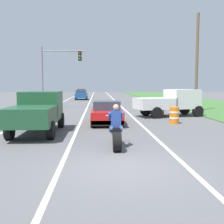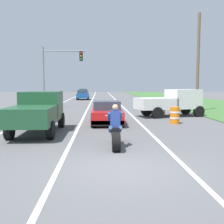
% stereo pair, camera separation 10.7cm
% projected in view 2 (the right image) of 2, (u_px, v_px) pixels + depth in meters
% --- Properties ---
extents(ground_plane, '(160.00, 160.00, 0.00)m').
position_uv_depth(ground_plane, '(122.00, 168.00, 7.87)').
color(ground_plane, '#565659').
extents(lane_stripe_left_solid, '(0.14, 120.00, 0.01)m').
position_uv_depth(lane_stripe_left_solid, '(51.00, 108.00, 27.51)').
color(lane_stripe_left_solid, white).
rests_on(lane_stripe_left_solid, ground).
extents(lane_stripe_right_solid, '(0.14, 120.00, 0.01)m').
position_uv_depth(lane_stripe_right_solid, '(124.00, 108.00, 27.83)').
color(lane_stripe_right_solid, white).
rests_on(lane_stripe_right_solid, ground).
extents(lane_stripe_centre_dashed, '(0.14, 120.00, 0.01)m').
position_uv_depth(lane_stripe_centre_dashed, '(88.00, 108.00, 27.67)').
color(lane_stripe_centre_dashed, white).
rests_on(lane_stripe_centre_dashed, ground).
extents(grass_verge_right, '(10.00, 120.00, 0.06)m').
position_uv_depth(grass_verge_right, '(223.00, 107.00, 28.27)').
color(grass_verge_right, '#3D6B33').
rests_on(grass_verge_right, ground).
extents(motorcycle_with_rider, '(0.70, 2.21, 1.62)m').
position_uv_depth(motorcycle_with_rider, '(115.00, 132.00, 10.30)').
color(motorcycle_with_rider, black).
rests_on(motorcycle_with_rider, ground).
extents(sports_car_red, '(1.84, 4.30, 1.37)m').
position_uv_depth(sports_car_red, '(107.00, 113.00, 16.81)').
color(sports_car_red, red).
rests_on(sports_car_red, ground).
extents(pickup_truck_left_lane_dark_green, '(2.02, 4.80, 1.98)m').
position_uv_depth(pickup_truck_left_lane_dark_green, '(38.00, 110.00, 13.40)').
color(pickup_truck_left_lane_dark_green, '#1E4C2D').
rests_on(pickup_truck_left_lane_dark_green, ground).
extents(pickup_truck_right_shoulder_white, '(5.14, 3.14, 1.98)m').
position_uv_depth(pickup_truck_right_shoulder_white, '(172.00, 101.00, 20.46)').
color(pickup_truck_right_shoulder_white, silver).
rests_on(pickup_truck_right_shoulder_white, ground).
extents(traffic_light_mast_near, '(4.18, 0.34, 6.00)m').
position_uv_depth(traffic_light_mast_near, '(56.00, 68.00, 27.24)').
color(traffic_light_mast_near, gray).
rests_on(traffic_light_mast_near, ground).
extents(utility_pole_roadside, '(0.24, 0.24, 8.34)m').
position_uv_depth(utility_pole_roadside, '(198.00, 63.00, 23.77)').
color(utility_pole_roadside, brown).
rests_on(utility_pole_roadside, ground).
extents(construction_barrel_nearest, '(0.58, 0.58, 1.00)m').
position_uv_depth(construction_barrel_nearest, '(175.00, 115.00, 16.71)').
color(construction_barrel_nearest, orange).
rests_on(construction_barrel_nearest, ground).
extents(construction_barrel_mid, '(0.58, 0.58, 1.00)m').
position_uv_depth(construction_barrel_mid, '(161.00, 109.00, 21.00)').
color(construction_barrel_mid, orange).
rests_on(construction_barrel_mid, ground).
extents(distant_car_far_ahead, '(1.80, 4.00, 1.50)m').
position_uv_depth(distant_car_far_ahead, '(83.00, 95.00, 43.45)').
color(distant_car_far_ahead, '#194C8C').
rests_on(distant_car_far_ahead, ground).
extents(distant_car_further_ahead, '(1.80, 4.00, 1.50)m').
position_uv_depth(distant_car_further_ahead, '(83.00, 92.00, 55.73)').
color(distant_car_further_ahead, '#262628').
rests_on(distant_car_further_ahead, ground).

